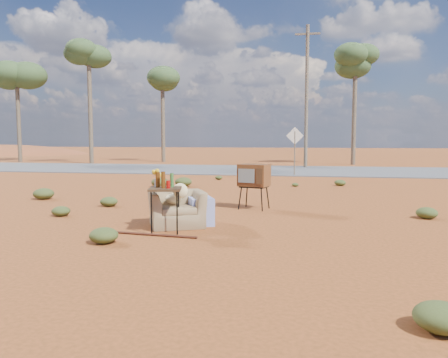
# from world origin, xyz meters

# --- Properties ---
(ground) EXTENTS (140.00, 140.00, 0.00)m
(ground) POSITION_xyz_m (0.00, 0.00, 0.00)
(ground) COLOR #98451E
(ground) RESTS_ON ground
(highway) EXTENTS (140.00, 7.00, 0.04)m
(highway) POSITION_xyz_m (0.00, 15.00, 0.02)
(highway) COLOR #565659
(highway) RESTS_ON ground
(dirt_mound) EXTENTS (26.00, 18.00, 2.00)m
(dirt_mound) POSITION_xyz_m (-30.00, 34.00, 0.00)
(dirt_mound) COLOR brown
(dirt_mound) RESTS_ON ground
(armchair) EXTENTS (1.36, 1.22, 0.91)m
(armchair) POSITION_xyz_m (-0.40, 0.13, 0.43)
(armchair) COLOR olive
(armchair) RESTS_ON ground
(tv_unit) EXTENTS (0.78, 0.69, 1.08)m
(tv_unit) POSITION_xyz_m (0.76, 2.37, 0.80)
(tv_unit) COLOR black
(tv_unit) RESTS_ON ground
(side_table) EXTENTS (0.67, 0.67, 1.12)m
(side_table) POSITION_xyz_m (-0.57, -0.44, 0.83)
(side_table) COLOR #3D2716
(side_table) RESTS_ON ground
(rusty_bar) EXTENTS (1.65, 0.21, 0.04)m
(rusty_bar) POSITION_xyz_m (-0.66, -0.82, 0.02)
(rusty_bar) COLOR #4E2315
(rusty_bar) RESTS_ON ground
(road_sign) EXTENTS (0.78, 0.06, 2.19)m
(road_sign) POSITION_xyz_m (1.50, 12.00, 1.50)
(road_sign) COLOR brown
(road_sign) RESTS_ON ground
(eucalyptus_far_left) EXTENTS (3.20, 3.20, 7.10)m
(eucalyptus_far_left) POSITION_xyz_m (-18.00, 20.00, 5.94)
(eucalyptus_far_left) COLOR brown
(eucalyptus_far_left) RESTS_ON ground
(eucalyptus_left) EXTENTS (3.20, 3.20, 8.10)m
(eucalyptus_left) POSITION_xyz_m (-12.00, 19.00, 6.92)
(eucalyptus_left) COLOR brown
(eucalyptus_left) RESTS_ON ground
(eucalyptus_near_left) EXTENTS (3.20, 3.20, 6.60)m
(eucalyptus_near_left) POSITION_xyz_m (-8.00, 22.00, 5.45)
(eucalyptus_near_left) COLOR brown
(eucalyptus_near_left) RESTS_ON ground
(eucalyptus_center) EXTENTS (3.20, 3.20, 7.60)m
(eucalyptus_center) POSITION_xyz_m (5.00, 21.00, 6.43)
(eucalyptus_center) COLOR brown
(eucalyptus_center) RESTS_ON ground
(utility_pole_center) EXTENTS (1.40, 0.20, 8.00)m
(utility_pole_center) POSITION_xyz_m (2.00, 17.50, 4.15)
(utility_pole_center) COLOR brown
(utility_pole_center) RESTS_ON ground
(scrub_patch) EXTENTS (17.49, 8.07, 0.33)m
(scrub_patch) POSITION_xyz_m (-0.82, 4.41, 0.14)
(scrub_patch) COLOR #3B4920
(scrub_patch) RESTS_ON ground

